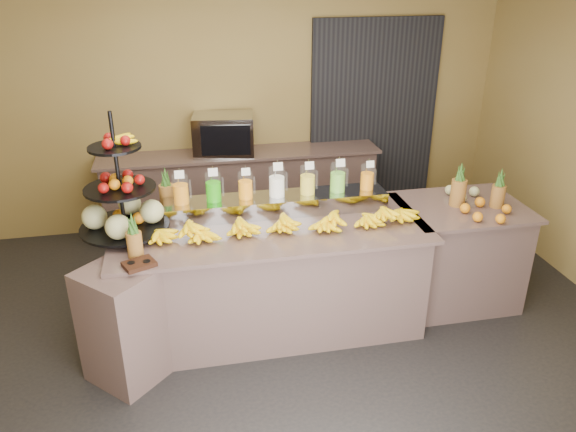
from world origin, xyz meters
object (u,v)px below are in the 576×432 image
object	(u,v)px
fruit_stand	(129,204)
condiment_caddy	(139,264)
right_fruit_pile	(481,203)
oven_warmer	(224,134)
banana_heap	(285,221)
pitcher_tray	(277,204)

from	to	relation	value
fruit_stand	condiment_caddy	xyz separation A→B (m)	(0.07, -0.55, -0.23)
right_fruit_pile	oven_warmer	distance (m)	2.80
banana_heap	pitcher_tray	bearing A→B (deg)	90.70
right_fruit_pile	fruit_stand	bearing A→B (deg)	176.83
pitcher_tray	right_fruit_pile	world-z (taller)	right_fruit_pile
fruit_stand	oven_warmer	bearing A→B (deg)	76.04
oven_warmer	pitcher_tray	bearing A→B (deg)	-73.16
oven_warmer	right_fruit_pile	bearing A→B (deg)	-37.76
oven_warmer	banana_heap	bearing A→B (deg)	-74.63
pitcher_tray	banana_heap	distance (m)	0.34
fruit_stand	right_fruit_pile	world-z (taller)	fruit_stand
banana_heap	oven_warmer	distance (m)	2.04
pitcher_tray	condiment_caddy	distance (m)	1.31
banana_heap	right_fruit_pile	xyz separation A→B (m)	(1.69, 0.03, -0.01)
fruit_stand	oven_warmer	distance (m)	2.03
pitcher_tray	right_fruit_pile	distance (m)	1.72
pitcher_tray	oven_warmer	world-z (taller)	oven_warmer
condiment_caddy	oven_warmer	distance (m)	2.52
pitcher_tray	oven_warmer	xyz separation A→B (m)	(-0.28, 1.67, 0.14)
fruit_stand	oven_warmer	xyz separation A→B (m)	(0.90, 1.82, -0.03)
condiment_caddy	banana_heap	bearing A→B (deg)	18.15
pitcher_tray	condiment_caddy	xyz separation A→B (m)	(-1.10, -0.70, -0.06)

